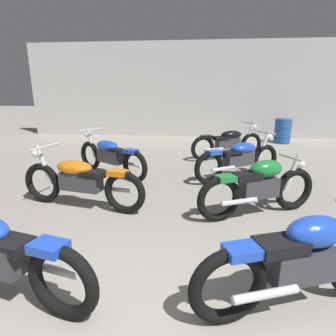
% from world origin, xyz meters
% --- Properties ---
extents(back_wall, '(12.68, 0.24, 3.60)m').
position_xyz_m(back_wall, '(0.00, 10.28, 1.80)').
color(back_wall, '#BCBAB7').
rests_on(back_wall, ground).
extents(motorcycle_left_row_1, '(2.15, 0.73, 0.97)m').
position_xyz_m(motorcycle_left_row_1, '(-1.33, 2.88, 0.45)').
color(motorcycle_left_row_1, black).
rests_on(motorcycle_left_row_1, ground).
extents(motorcycle_left_row_2, '(1.87, 1.29, 0.97)m').
position_xyz_m(motorcycle_left_row_2, '(-1.40, 4.63, 0.45)').
color(motorcycle_left_row_2, black).
rests_on(motorcycle_left_row_2, ground).
extents(motorcycle_right_row_0, '(1.88, 0.80, 0.88)m').
position_xyz_m(motorcycle_right_row_0, '(1.38, 0.99, 0.46)').
color(motorcycle_right_row_0, black).
rests_on(motorcycle_right_row_0, ground).
extents(motorcycle_right_row_1, '(1.84, 0.91, 0.88)m').
position_xyz_m(motorcycle_right_row_1, '(1.41, 2.88, 0.46)').
color(motorcycle_right_row_1, black).
rests_on(motorcycle_right_row_1, ground).
extents(motorcycle_right_row_2, '(1.87, 1.28, 0.97)m').
position_xyz_m(motorcycle_right_row_2, '(1.36, 4.69, 0.45)').
color(motorcycle_right_row_2, black).
rests_on(motorcycle_right_row_2, ground).
extents(motorcycle_right_row_3, '(2.00, 1.11, 0.97)m').
position_xyz_m(motorcycle_right_row_3, '(1.30, 6.51, 0.45)').
color(motorcycle_right_row_3, black).
rests_on(motorcycle_right_row_3, ground).
extents(oil_drum, '(0.59, 0.59, 0.85)m').
position_xyz_m(oil_drum, '(3.43, 9.10, 0.43)').
color(oil_drum, '#23519E').
rests_on(oil_drum, ground).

